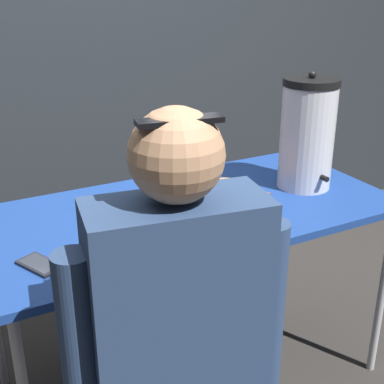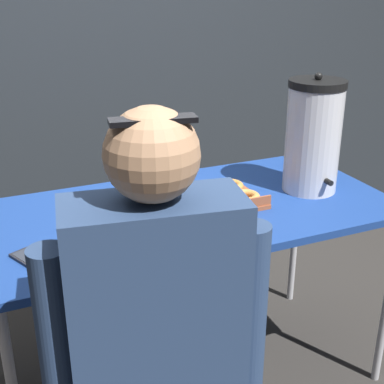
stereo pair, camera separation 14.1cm
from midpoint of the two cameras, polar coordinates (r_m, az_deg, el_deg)
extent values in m
plane|color=#2D2B28|center=(2.38, -1.92, -18.98)|extent=(12.00, 12.00, 0.00)
cube|color=#23282D|center=(2.91, -13.25, 18.45)|extent=(6.00, 0.10, 2.80)
cube|color=navy|center=(1.96, -2.21, -2.06)|extent=(1.49, 0.74, 0.03)
cylinder|color=#ADADB2|center=(2.30, 17.93, -10.35)|extent=(0.03, 0.03, 0.75)
cylinder|color=#ADADB2|center=(2.71, 8.36, -4.12)|extent=(0.03, 0.03, 0.75)
cube|color=brown|center=(1.96, -1.75, -1.32)|extent=(0.49, 0.26, 0.02)
cube|color=brown|center=(1.85, -0.07, -1.96)|extent=(0.49, 0.01, 0.04)
torus|color=#BD7A33|center=(1.84, -5.84, -2.36)|extent=(0.12, 0.12, 0.03)
torus|color=#B9772F|center=(1.88, -2.55, -1.69)|extent=(0.12, 0.12, 0.03)
torus|color=#CA8841|center=(1.93, 0.57, -1.03)|extent=(0.14, 0.14, 0.03)
torus|color=#CD8B44|center=(1.99, 3.58, -0.39)|extent=(0.11, 0.11, 0.03)
torus|color=#C9873F|center=(1.94, -7.22, -1.04)|extent=(0.15, 0.15, 0.03)
torus|color=#B7752D|center=(1.98, -4.00, -0.44)|extent=(0.16, 0.16, 0.03)
torus|color=#CA8841|center=(2.02, -1.03, 0.10)|extent=(0.13, 0.13, 0.03)
torus|color=#C5833B|center=(2.08, 1.76, 0.73)|extent=(0.15, 0.15, 0.03)
cylinder|color=silver|center=(2.12, 10.30, 5.72)|extent=(0.21, 0.21, 0.40)
cylinder|color=black|center=(2.07, 10.72, 11.47)|extent=(0.22, 0.22, 0.03)
sphere|color=black|center=(2.06, 10.78, 12.19)|extent=(0.03, 0.03, 0.03)
cylinder|color=black|center=(2.08, 11.90, 1.50)|extent=(0.02, 0.05, 0.02)
cube|color=black|center=(1.66, -18.32, -7.43)|extent=(0.13, 0.16, 0.01)
cube|color=#2D333D|center=(1.66, -18.34, -7.27)|extent=(0.11, 0.14, 0.00)
cube|color=navy|center=(1.36, -4.53, -13.09)|extent=(0.46, 0.26, 0.62)
sphere|color=tan|center=(1.17, -5.16, 3.86)|extent=(0.22, 0.22, 0.22)
cube|color=black|center=(1.12, -4.97, 7.56)|extent=(0.19, 0.08, 0.01)
cylinder|color=navy|center=(1.44, 5.14, -12.27)|extent=(0.09, 0.09, 0.50)
cylinder|color=navy|center=(1.35, -14.93, -15.71)|extent=(0.09, 0.09, 0.50)
camera|label=1|loc=(0.07, -92.08, -0.86)|focal=50.00mm
camera|label=2|loc=(0.07, 87.92, 0.86)|focal=50.00mm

